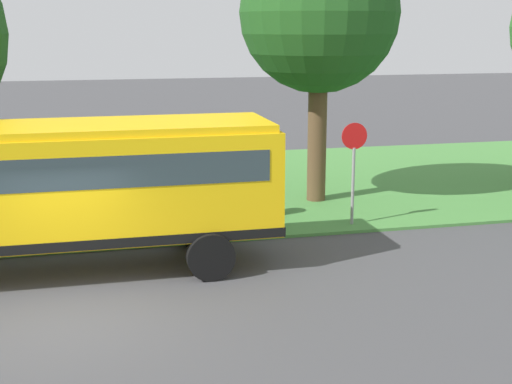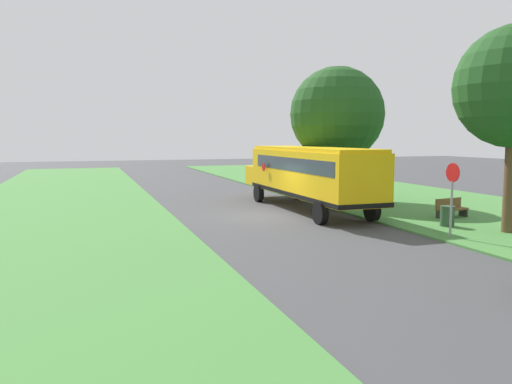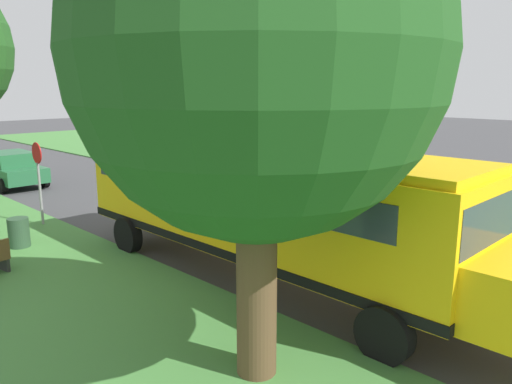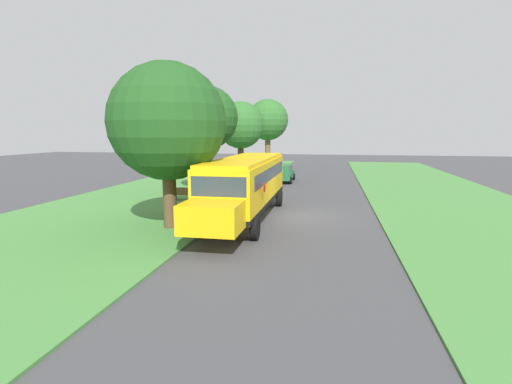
{
  "view_description": "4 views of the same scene",
  "coord_description": "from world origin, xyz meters",
  "px_view_note": "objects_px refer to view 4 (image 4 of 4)",
  "views": [
    {
      "loc": [
        12.27,
        0.55,
        5.12
      ],
      "look_at": [
        -1.83,
        3.92,
        1.74
      ],
      "focal_mm": 50.0,
      "sensor_mm": 36.0,
      "label": 1
    },
    {
      "loc": [
        7.72,
        21.59,
        3.64
      ],
      "look_at": [
        0.08,
        -0.76,
        1.05
      ],
      "focal_mm": 35.0,
      "sensor_mm": 36.0,
      "label": 2
    },
    {
      "loc": [
        -10.81,
        -8.77,
        4.49
      ],
      "look_at": [
        -0.23,
        1.73,
        1.3
      ],
      "focal_mm": 35.0,
      "sensor_mm": 36.0,
      "label": 3
    },
    {
      "loc": [
        1.53,
        -20.92,
        4.48
      ],
      "look_at": [
        -2.68,
        1.36,
        1.06
      ],
      "focal_mm": 28.0,
      "sensor_mm": 36.0,
      "label": 4
    }
  ],
  "objects_px": {
    "oak_tree_far_end": "(241,124)",
    "trash_bin": "(219,191)",
    "school_bus": "(245,182)",
    "oak_tree_beside_bus": "(168,120)",
    "oak_tree_roadside_mid": "(206,119)",
    "park_bench": "(186,194)",
    "stop_sign": "(245,170)",
    "car_green_nearest": "(282,172)",
    "oak_tree_across_road": "(267,121)"
  },
  "relations": [
    {
      "from": "oak_tree_far_end",
      "to": "trash_bin",
      "type": "height_order",
      "value": "oak_tree_far_end"
    },
    {
      "from": "school_bus",
      "to": "oak_tree_beside_bus",
      "type": "xyz_separation_m",
      "value": [
        -2.9,
        -2.82,
        3.08
      ]
    },
    {
      "from": "oak_tree_beside_bus",
      "to": "oak_tree_roadside_mid",
      "type": "distance_m",
      "value": 11.34
    },
    {
      "from": "trash_bin",
      "to": "oak_tree_far_end",
      "type": "bearing_deg",
      "value": 94.12
    },
    {
      "from": "oak_tree_beside_bus",
      "to": "park_bench",
      "type": "distance_m",
      "value": 8.91
    },
    {
      "from": "school_bus",
      "to": "oak_tree_roadside_mid",
      "type": "distance_m",
      "value": 10.22
    },
    {
      "from": "school_bus",
      "to": "stop_sign",
      "type": "height_order",
      "value": "school_bus"
    },
    {
      "from": "car_green_nearest",
      "to": "stop_sign",
      "type": "distance_m",
      "value": 7.97
    },
    {
      "from": "oak_tree_roadside_mid",
      "to": "park_bench",
      "type": "xyz_separation_m",
      "value": [
        -0.19,
        -3.79,
        -4.92
      ]
    },
    {
      "from": "stop_sign",
      "to": "park_bench",
      "type": "height_order",
      "value": "stop_sign"
    },
    {
      "from": "school_bus",
      "to": "oak_tree_far_end",
      "type": "relative_size",
      "value": 1.71
    },
    {
      "from": "school_bus",
      "to": "park_bench",
      "type": "distance_m",
      "value": 6.88
    },
    {
      "from": "stop_sign",
      "to": "park_bench",
      "type": "relative_size",
      "value": 1.65
    },
    {
      "from": "oak_tree_far_end",
      "to": "oak_tree_across_road",
      "type": "bearing_deg",
      "value": 87.24
    },
    {
      "from": "oak_tree_far_end",
      "to": "stop_sign",
      "type": "xyz_separation_m",
      "value": [
        2.13,
        -8.05,
        -3.46
      ]
    },
    {
      "from": "oak_tree_across_road",
      "to": "car_green_nearest",
      "type": "bearing_deg",
      "value": -74.83
    },
    {
      "from": "school_bus",
      "to": "trash_bin",
      "type": "xyz_separation_m",
      "value": [
        -3.24,
        6.36,
        -1.47
      ]
    },
    {
      "from": "car_green_nearest",
      "to": "oak_tree_far_end",
      "type": "distance_m",
      "value": 5.85
    },
    {
      "from": "oak_tree_roadside_mid",
      "to": "stop_sign",
      "type": "height_order",
      "value": "oak_tree_roadside_mid"
    },
    {
      "from": "school_bus",
      "to": "park_bench",
      "type": "relative_size",
      "value": 7.48
    },
    {
      "from": "oak_tree_across_road",
      "to": "oak_tree_roadside_mid",
      "type": "bearing_deg",
      "value": -93.91
    },
    {
      "from": "oak_tree_beside_bus",
      "to": "trash_bin",
      "type": "distance_m",
      "value": 10.26
    },
    {
      "from": "stop_sign",
      "to": "oak_tree_across_road",
      "type": "bearing_deg",
      "value": 94.42
    },
    {
      "from": "car_green_nearest",
      "to": "trash_bin",
      "type": "height_order",
      "value": "car_green_nearest"
    },
    {
      "from": "car_green_nearest",
      "to": "stop_sign",
      "type": "relative_size",
      "value": 1.61
    },
    {
      "from": "car_green_nearest",
      "to": "oak_tree_beside_bus",
      "type": "relative_size",
      "value": 0.58
    },
    {
      "from": "oak_tree_beside_bus",
      "to": "oak_tree_across_road",
      "type": "height_order",
      "value": "oak_tree_across_road"
    },
    {
      "from": "school_bus",
      "to": "oak_tree_beside_bus",
      "type": "distance_m",
      "value": 5.09
    },
    {
      "from": "oak_tree_far_end",
      "to": "car_green_nearest",
      "type": "bearing_deg",
      "value": -4.79
    },
    {
      "from": "oak_tree_roadside_mid",
      "to": "oak_tree_far_end",
      "type": "distance_m",
      "value": 7.96
    },
    {
      "from": "car_green_nearest",
      "to": "oak_tree_far_end",
      "type": "height_order",
      "value": "oak_tree_far_end"
    },
    {
      "from": "oak_tree_beside_bus",
      "to": "stop_sign",
      "type": "height_order",
      "value": "oak_tree_beside_bus"
    },
    {
      "from": "oak_tree_beside_bus",
      "to": "oak_tree_roadside_mid",
      "type": "bearing_deg",
      "value": 99.34
    },
    {
      "from": "car_green_nearest",
      "to": "oak_tree_across_road",
      "type": "xyz_separation_m",
      "value": [
        -3.35,
        12.37,
        4.96
      ]
    },
    {
      "from": "oak_tree_across_road",
      "to": "park_bench",
      "type": "distance_m",
      "value": 24.39
    },
    {
      "from": "oak_tree_roadside_mid",
      "to": "park_bench",
      "type": "height_order",
      "value": "oak_tree_roadside_mid"
    },
    {
      "from": "car_green_nearest",
      "to": "oak_tree_roadside_mid",
      "type": "relative_size",
      "value": 0.57
    },
    {
      "from": "school_bus",
      "to": "park_bench",
      "type": "bearing_deg",
      "value": 137.14
    },
    {
      "from": "oak_tree_far_end",
      "to": "trash_bin",
      "type": "bearing_deg",
      "value": -85.88
    },
    {
      "from": "oak_tree_roadside_mid",
      "to": "stop_sign",
      "type": "bearing_deg",
      "value": -2.49
    },
    {
      "from": "school_bus",
      "to": "stop_sign",
      "type": "bearing_deg",
      "value": 102.49
    },
    {
      "from": "park_bench",
      "to": "oak_tree_roadside_mid",
      "type": "bearing_deg",
      "value": 87.15
    },
    {
      "from": "school_bus",
      "to": "stop_sign",
      "type": "xyz_separation_m",
      "value": [
        -1.82,
        8.23,
        -0.19
      ]
    },
    {
      "from": "park_bench",
      "to": "trash_bin",
      "type": "bearing_deg",
      "value": 46.66
    },
    {
      "from": "car_green_nearest",
      "to": "trash_bin",
      "type": "distance_m",
      "value": 10.13
    },
    {
      "from": "oak_tree_beside_bus",
      "to": "oak_tree_across_road",
      "type": "bearing_deg",
      "value": 90.88
    },
    {
      "from": "car_green_nearest",
      "to": "trash_bin",
      "type": "relative_size",
      "value": 4.89
    },
    {
      "from": "car_green_nearest",
      "to": "oak_tree_beside_bus",
      "type": "distance_m",
      "value": 19.44
    },
    {
      "from": "oak_tree_across_road",
      "to": "trash_bin",
      "type": "bearing_deg",
      "value": -89.65
    },
    {
      "from": "oak_tree_beside_bus",
      "to": "oak_tree_far_end",
      "type": "distance_m",
      "value": 19.14
    }
  ]
}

